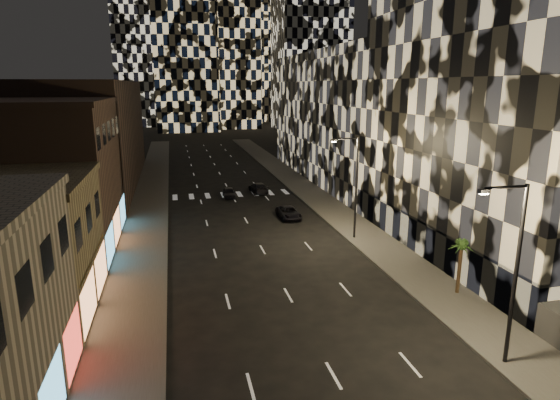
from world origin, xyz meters
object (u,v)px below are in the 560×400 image
car_dark_midlane (229,193)px  palm_tree (461,249)px  streetlight_far (354,181)px  streetlight_near (513,263)px  car_dark_oncoming (258,188)px  car_dark_rightlane (289,213)px

car_dark_midlane → palm_tree: (11.42, -30.78, 2.57)m
streetlight_far → palm_tree: 12.83m
streetlight_near → car_dark_oncoming: streetlight_near is taller
streetlight_far → palm_tree: (2.57, -12.38, -2.17)m
car_dark_midlane → car_dark_rightlane: car_dark_midlane is taller
streetlight_far → car_dark_rightlane: size_ratio=2.10×
streetlight_far → palm_tree: bearing=-78.3°
car_dark_rightlane → streetlight_far: bearing=-64.9°
car_dark_rightlane → car_dark_oncoming: bearing=92.7°
streetlight_near → car_dark_oncoming: (-4.85, 40.06, -4.68)m
streetlight_near → car_dark_oncoming: size_ratio=1.95×
car_dark_midlane → palm_tree: bearing=-67.5°
car_dark_rightlane → palm_tree: palm_tree is taller
palm_tree → car_dark_midlane: bearing=110.4°
car_dark_rightlane → palm_tree: bearing=-73.8°
car_dark_midlane → car_dark_rightlane: 11.72m
streetlight_far → car_dark_rightlane: (-3.91, 7.77, -4.76)m
streetlight_near → streetlight_far: bearing=90.0°
car_dark_midlane → palm_tree: palm_tree is taller
car_dark_oncoming → palm_tree: 33.38m
streetlight_near → streetlight_far: (0.00, 20.00, 0.00)m
streetlight_near → streetlight_far: 20.00m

